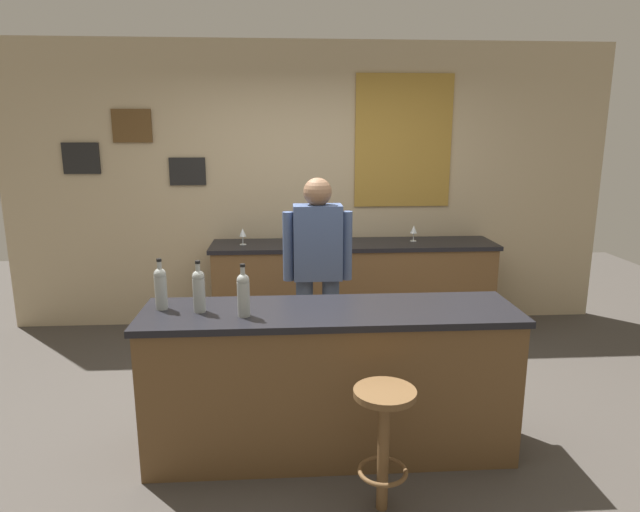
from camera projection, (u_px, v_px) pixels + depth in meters
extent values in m
plane|color=#423D38|center=(325.00, 416.00, 3.85)|extent=(10.00, 10.00, 0.00)
cube|color=tan|center=(310.00, 187.00, 5.51)|extent=(6.00, 0.06, 2.80)
cube|color=black|center=(81.00, 158.00, 5.26)|extent=(0.35, 0.02, 0.30)
cube|color=brown|center=(132.00, 126.00, 5.22)|extent=(0.37, 0.02, 0.31)
cube|color=black|center=(188.00, 171.00, 5.35)|extent=(0.35, 0.02, 0.27)
cube|color=#A87F33|center=(403.00, 141.00, 5.43)|extent=(0.96, 0.02, 1.29)
cube|color=brown|center=(330.00, 384.00, 3.36)|extent=(2.19, 0.57, 0.88)
cube|color=black|center=(330.00, 312.00, 3.26)|extent=(2.23, 0.60, 0.04)
cube|color=brown|center=(353.00, 290.00, 5.38)|extent=(2.68, 0.53, 0.86)
cube|color=black|center=(354.00, 245.00, 5.28)|extent=(2.73, 0.56, 0.04)
cylinder|color=#384766|center=(331.00, 332.00, 4.26)|extent=(0.13, 0.13, 0.86)
cylinder|color=#384766|center=(305.00, 332.00, 4.25)|extent=(0.13, 0.13, 0.86)
cube|color=#3F517A|center=(318.00, 242.00, 4.10)|extent=(0.36, 0.20, 0.56)
sphere|color=brown|center=(318.00, 192.00, 4.01)|extent=(0.21, 0.21, 0.21)
cylinder|color=#3F517A|center=(347.00, 246.00, 4.12)|extent=(0.08, 0.08, 0.52)
cylinder|color=#3F517A|center=(288.00, 247.00, 4.09)|extent=(0.08, 0.08, 0.52)
cylinder|color=brown|center=(383.00, 453.00, 2.84)|extent=(0.06, 0.06, 0.65)
torus|color=brown|center=(383.00, 471.00, 2.86)|extent=(0.26, 0.26, 0.02)
cylinder|color=brown|center=(385.00, 393.00, 2.76)|extent=(0.32, 0.32, 0.03)
cylinder|color=#999E99|center=(161.00, 293.00, 3.24)|extent=(0.07, 0.07, 0.20)
sphere|color=#999E99|center=(160.00, 274.00, 3.21)|extent=(0.07, 0.07, 0.07)
cylinder|color=#999E99|center=(159.00, 269.00, 3.20)|extent=(0.03, 0.03, 0.09)
cylinder|color=black|center=(159.00, 260.00, 3.19)|extent=(0.03, 0.03, 0.02)
cylinder|color=#999E99|center=(199.00, 295.00, 3.19)|extent=(0.07, 0.07, 0.20)
sphere|color=#999E99|center=(198.00, 277.00, 3.16)|extent=(0.07, 0.07, 0.07)
cylinder|color=#999E99|center=(198.00, 271.00, 3.15)|extent=(0.03, 0.03, 0.09)
cylinder|color=black|center=(198.00, 262.00, 3.14)|extent=(0.03, 0.03, 0.02)
cylinder|color=#999E99|center=(244.00, 299.00, 3.11)|extent=(0.07, 0.07, 0.20)
sphere|color=#999E99|center=(243.00, 280.00, 3.09)|extent=(0.07, 0.07, 0.07)
cylinder|color=#999E99|center=(243.00, 275.00, 3.08)|extent=(0.03, 0.03, 0.09)
cylinder|color=black|center=(243.00, 265.00, 3.07)|extent=(0.03, 0.03, 0.02)
cylinder|color=silver|center=(243.00, 244.00, 5.20)|extent=(0.06, 0.06, 0.00)
cylinder|color=silver|center=(243.00, 240.00, 5.19)|extent=(0.01, 0.01, 0.07)
cone|color=silver|center=(243.00, 232.00, 5.17)|extent=(0.07, 0.07, 0.08)
cylinder|color=silver|center=(326.00, 242.00, 5.31)|extent=(0.06, 0.06, 0.00)
cylinder|color=silver|center=(326.00, 238.00, 5.30)|extent=(0.01, 0.01, 0.07)
cone|color=silver|center=(326.00, 230.00, 5.29)|extent=(0.07, 0.07, 0.08)
cylinder|color=silver|center=(413.00, 241.00, 5.36)|extent=(0.06, 0.06, 0.00)
cylinder|color=silver|center=(413.00, 237.00, 5.35)|extent=(0.01, 0.01, 0.07)
cone|color=silver|center=(414.00, 229.00, 5.34)|extent=(0.07, 0.07, 0.08)
cylinder|color=#338C4C|center=(309.00, 239.00, 5.21)|extent=(0.08, 0.08, 0.09)
torus|color=#338C4C|center=(315.00, 239.00, 5.21)|extent=(0.06, 0.01, 0.06)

